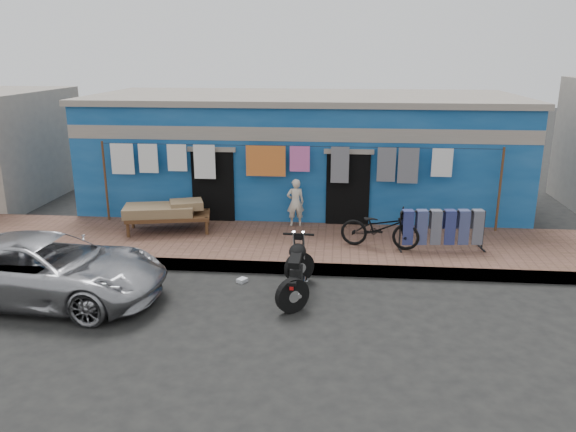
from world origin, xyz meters
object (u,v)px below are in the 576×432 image
object	(u,v)px
motorcycle	(296,269)
charpoy	(169,217)
car	(47,268)
bicycle	(380,223)
jeans_rack	(442,229)
seated_person	(295,203)

from	to	relation	value
motorcycle	charpoy	distance (m)	4.58
car	bicycle	world-z (taller)	bicycle
bicycle	jeans_rack	xyz separation A→B (m)	(1.38, 0.00, -0.10)
seated_person	bicycle	world-z (taller)	seated_person
car	charpoy	xyz separation A→B (m)	(1.24, 3.63, -0.03)
charpoy	car	bearing A→B (deg)	-108.85
car	motorcycle	distance (m)	4.70
bicycle	motorcycle	xyz separation A→B (m)	(-1.72, -2.31, -0.26)
bicycle	motorcycle	world-z (taller)	bicycle
seated_person	motorcycle	world-z (taller)	seated_person
car	charpoy	world-z (taller)	car
charpoy	bicycle	bearing A→B (deg)	-8.15
car	seated_person	size ratio (longest dim) A/B	3.70
bicycle	charpoy	size ratio (longest dim) A/B	0.77
seated_person	jeans_rack	world-z (taller)	seated_person
jeans_rack	bicycle	bearing A→B (deg)	-179.85
car	jeans_rack	bearing A→B (deg)	-66.17
car	jeans_rack	size ratio (longest dim) A/B	2.27
seated_person	motorcycle	size ratio (longest dim) A/B	0.70
motorcycle	jeans_rack	xyz separation A→B (m)	(3.10, 2.31, 0.16)
motorcycle	car	bearing A→B (deg)	-171.90
car	bicycle	xyz separation A→B (m)	(6.38, 2.89, 0.18)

